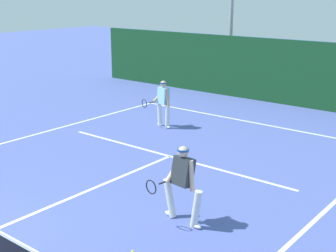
# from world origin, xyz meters

# --- Properties ---
(court_line_baseline_far) EXTENTS (9.42, 0.10, 0.01)m
(court_line_baseline_far) POSITION_xyz_m (0.00, 11.04, 0.00)
(court_line_baseline_far) COLOR white
(court_line_baseline_far) RESTS_ON ground_plane
(court_line_service) EXTENTS (7.68, 0.10, 0.01)m
(court_line_service) POSITION_xyz_m (0.00, 6.42, 0.00)
(court_line_service) COLOR white
(court_line_service) RESTS_ON ground_plane
(court_line_centre) EXTENTS (0.10, 6.40, 0.01)m
(court_line_centre) POSITION_xyz_m (0.00, 3.20, 0.00)
(court_line_centre) COLOR white
(court_line_centre) RESTS_ON ground_plane
(player_near) EXTENTS (1.04, 0.87, 1.61)m
(player_near) POSITION_xyz_m (2.64, 3.51, 0.88)
(player_near) COLOR silver
(player_near) RESTS_ON ground_plane
(player_far) EXTENTS (0.92, 0.88, 1.60)m
(player_far) POSITION_xyz_m (-2.07, 8.64, 0.88)
(player_far) COLOR silver
(player_far) RESTS_ON ground_plane
(tennis_ball) EXTENTS (0.07, 0.07, 0.07)m
(tennis_ball) POSITION_xyz_m (2.69, 2.00, 0.03)
(tennis_ball) COLOR #D1E033
(tennis_ball) RESTS_ON ground_plane
(back_fence_windscreen) EXTENTS (20.49, 0.12, 2.63)m
(back_fence_windscreen) POSITION_xyz_m (0.00, 14.35, 1.32)
(back_fence_windscreen) COLOR #154421
(back_fence_windscreen) RESTS_ON ground_plane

